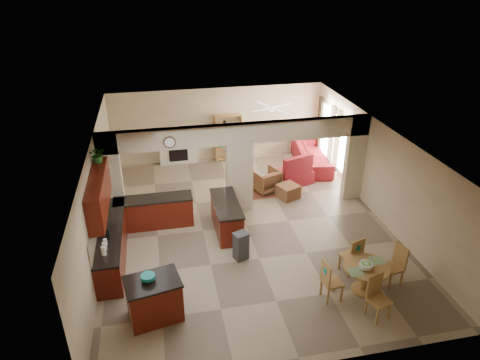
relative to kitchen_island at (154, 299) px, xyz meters
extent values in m
plane|color=gray|center=(2.69, 3.13, -0.49)|extent=(10.00, 10.00, 0.00)
plane|color=white|center=(2.69, 3.13, 2.31)|extent=(10.00, 10.00, 0.00)
plane|color=beige|center=(2.69, 8.13, 0.91)|extent=(8.00, 0.00, 8.00)
plane|color=beige|center=(2.69, -1.87, 0.91)|extent=(8.00, 0.00, 8.00)
plane|color=beige|center=(-1.31, 3.13, 0.91)|extent=(0.00, 10.00, 10.00)
plane|color=beige|center=(6.69, 3.13, 0.91)|extent=(0.00, 10.00, 10.00)
cube|color=beige|center=(-1.01, 4.13, 0.91)|extent=(0.60, 0.25, 2.80)
cube|color=beige|center=(2.69, 4.13, 0.61)|extent=(0.80, 0.25, 2.20)
cube|color=beige|center=(6.39, 4.13, 0.91)|extent=(0.60, 0.25, 2.80)
cube|color=beige|center=(2.69, 4.13, 2.01)|extent=(8.00, 0.25, 0.60)
cube|color=#420F07|center=(-1.01, 2.33, -0.06)|extent=(0.60, 3.20, 0.86)
cube|color=black|center=(-1.01, 2.33, 0.39)|extent=(0.62, 3.22, 0.05)
cube|color=#998768|center=(-1.29, 2.33, 0.71)|extent=(0.02, 3.20, 0.55)
cube|color=#420F07|center=(0.09, 3.70, -0.06)|extent=(2.20, 0.60, 0.86)
cube|color=black|center=(0.09, 3.70, 0.39)|extent=(2.22, 0.62, 0.05)
cube|color=#420F07|center=(-1.13, 2.33, 1.43)|extent=(0.35, 2.40, 0.90)
cube|color=#420F07|center=(2.09, 3.03, -0.06)|extent=(0.65, 1.80, 0.86)
cube|color=black|center=(2.09, 3.03, 0.39)|extent=(0.70, 1.85, 0.05)
cube|color=silver|center=(2.09, 2.18, -0.07)|extent=(0.58, 0.04, 0.70)
cylinder|color=#482918|center=(0.69, 3.98, 1.96)|extent=(0.34, 0.03, 0.34)
cube|color=brown|center=(3.89, 5.23, -0.49)|extent=(1.60, 1.30, 0.01)
cube|color=beige|center=(1.09, 7.97, 0.06)|extent=(1.40, 0.28, 1.10)
cube|color=black|center=(1.09, 7.83, 0.01)|extent=(0.70, 0.04, 0.70)
cube|color=beige|center=(1.09, 7.95, 0.66)|extent=(1.60, 0.35, 0.10)
cube|color=olive|center=(3.04, 7.95, 0.41)|extent=(1.00, 0.32, 1.80)
cube|color=white|center=(6.66, 5.43, 0.71)|extent=(0.02, 0.90, 1.90)
cube|color=white|center=(6.66, 7.13, 0.71)|extent=(0.02, 0.90, 1.90)
cube|color=white|center=(6.66, 6.28, 0.56)|extent=(0.02, 0.70, 2.10)
cube|color=#3C1D18|center=(6.62, 4.83, 0.71)|extent=(0.10, 0.28, 2.30)
cube|color=#3C1D18|center=(6.62, 6.03, 0.71)|extent=(0.10, 0.28, 2.30)
cube|color=#3C1D18|center=(6.62, 6.53, 0.71)|extent=(0.10, 0.28, 2.30)
cube|color=#3C1D18|center=(6.62, 7.73, 0.71)|extent=(0.10, 0.28, 2.30)
cylinder|color=white|center=(4.19, 6.13, 2.07)|extent=(1.00, 1.00, 0.10)
cube|color=#420F07|center=(0.00, 0.00, -0.03)|extent=(1.21, 0.96, 0.93)
cube|color=black|center=(0.00, 0.00, 0.46)|extent=(1.27, 1.02, 0.05)
cylinder|color=#138581|center=(-0.08, 0.03, 0.56)|extent=(0.30, 0.30, 0.14)
cube|color=#313133|center=(2.22, 1.64, -0.14)|extent=(0.42, 0.39, 0.71)
cylinder|color=olive|center=(4.77, -0.14, 0.20)|extent=(1.05, 1.05, 0.04)
cylinder|color=olive|center=(4.77, -0.14, -0.14)|extent=(0.15, 0.15, 0.68)
cylinder|color=olive|center=(4.77, -0.14, -0.47)|extent=(0.54, 0.54, 0.06)
cylinder|color=#67BF29|center=(4.70, -0.22, 0.30)|extent=(0.30, 0.30, 0.16)
imported|color=maroon|center=(5.99, 6.76, -0.08)|extent=(2.97, 1.52, 0.83)
cube|color=maroon|center=(4.91, 5.54, -0.27)|extent=(1.36, 1.22, 0.45)
imported|color=maroon|center=(3.81, 5.15, -0.12)|extent=(1.04, 1.06, 0.75)
cube|color=maroon|center=(4.39, 4.53, -0.27)|extent=(0.80, 0.80, 0.44)
imported|color=#195115|center=(-1.13, 3.18, 2.10)|extent=(0.46, 0.42, 0.44)
cube|color=olive|center=(4.76, 0.62, -0.04)|extent=(0.53, 0.53, 0.05)
cube|color=olive|center=(4.87, 0.83, -0.27)|extent=(0.04, 0.04, 0.44)
cube|color=olive|center=(4.54, 0.73, -0.27)|extent=(0.04, 0.04, 0.44)
cube|color=olive|center=(4.97, 0.51, -0.27)|extent=(0.04, 0.04, 0.44)
cube|color=olive|center=(4.65, 0.40, -0.27)|extent=(0.04, 0.04, 0.44)
cube|color=olive|center=(4.82, 0.44, 0.26)|extent=(0.41, 0.17, 0.55)
cube|color=#138581|center=(4.82, 0.41, 0.33)|extent=(0.14, 0.05, 0.14)
cube|color=olive|center=(5.53, -0.01, -0.04)|extent=(0.49, 0.49, 0.05)
cube|color=olive|center=(5.33, 0.13, -0.27)|extent=(0.04, 0.04, 0.44)
cube|color=olive|center=(5.40, -0.21, -0.27)|extent=(0.04, 0.04, 0.44)
cube|color=olive|center=(5.67, 0.19, -0.27)|extent=(0.04, 0.04, 0.44)
cube|color=olive|center=(5.73, -0.14, -0.27)|extent=(0.04, 0.04, 0.44)
cube|color=olive|center=(5.72, 0.03, 0.26)|extent=(0.12, 0.42, 0.55)
cube|color=#138581|center=(5.74, 0.04, 0.33)|extent=(0.04, 0.14, 0.14)
cube|color=olive|center=(4.69, -0.96, -0.04)|extent=(0.52, 0.52, 0.05)
cube|color=olive|center=(4.58, -1.17, -0.27)|extent=(0.04, 0.04, 0.44)
cube|color=olive|center=(4.90, -1.07, -0.27)|extent=(0.04, 0.04, 0.44)
cube|color=olive|center=(4.48, -0.85, -0.27)|extent=(0.04, 0.04, 0.44)
cube|color=olive|center=(4.80, -0.75, -0.27)|extent=(0.04, 0.04, 0.44)
cube|color=olive|center=(4.64, -0.78, 0.26)|extent=(0.41, 0.16, 0.55)
cube|color=#138581|center=(4.63, -0.75, 0.33)|extent=(0.14, 0.05, 0.14)
cube|color=olive|center=(3.94, -0.21, -0.04)|extent=(0.46, 0.46, 0.05)
cube|color=olive|center=(4.12, -0.37, -0.27)|extent=(0.04, 0.04, 0.44)
cube|color=olive|center=(4.09, -0.03, -0.27)|extent=(0.04, 0.04, 0.44)
cube|color=olive|center=(3.78, -0.40, -0.27)|extent=(0.04, 0.04, 0.44)
cube|color=olive|center=(3.75, -0.06, -0.27)|extent=(0.04, 0.04, 0.44)
cube|color=olive|center=(3.75, -0.23, 0.26)|extent=(0.08, 0.42, 0.55)
cube|color=#138581|center=(3.72, -0.23, 0.33)|extent=(0.02, 0.14, 0.14)
camera|label=1|loc=(0.39, -7.17, 6.36)|focal=32.00mm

